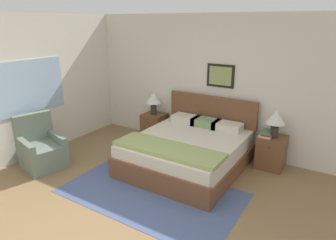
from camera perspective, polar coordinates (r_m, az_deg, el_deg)
The scene contains 13 objects.
ground_plane at distance 3.96m, azimuth -13.61°, elevation -20.62°, with size 16.00×16.00×0.00m, color olive.
wall_back at distance 5.89m, azimuth 8.37°, elevation 6.84°, with size 7.71×0.09×2.60m.
wall_left at distance 6.30m, azimuth -21.55°, elevation 6.50°, with size 0.08×5.60×2.60m.
area_rug_main at distance 4.63m, azimuth -3.17°, elevation -13.67°, with size 2.63×1.55×0.01m.
bed at distance 5.25m, azimuth 3.78°, elevation -5.87°, with size 1.79×2.00×1.09m.
armchair at distance 5.73m, azimuth -22.96°, elevation -5.31°, with size 0.87×0.81×0.92m.
nightstand_near_window at distance 6.46m, azimuth -2.62°, elevation -1.27°, with size 0.45×0.46×0.58m.
nightstand_by_door at distance 5.53m, azimuth 19.06°, elevation -5.78°, with size 0.45×0.46×0.58m.
table_lamp_near_window at distance 6.28m, azimuth -2.80°, elevation 4.01°, with size 0.33×0.33×0.47m.
table_lamp_by_door at distance 5.31m, azimuth 19.86°, elevation 0.23°, with size 0.33×0.33×0.47m.
book_thick_bottom at distance 5.40m, azimuth 18.24°, elevation -2.79°, with size 0.22×0.28×0.03m.
book_hardcover_middle at distance 5.39m, azimuth 18.28°, elevation -2.46°, with size 0.23×0.26×0.03m.
book_novel_upper at distance 5.38m, azimuth 18.31°, elevation -2.12°, with size 0.17×0.29×0.04m.
Camera 1 is at (2.32, -2.06, 2.45)m, focal length 32.00 mm.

